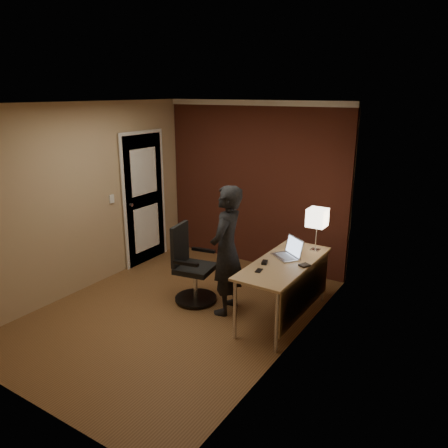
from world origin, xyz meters
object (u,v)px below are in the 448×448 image
Objects in this scene: wallet at (305,265)px; person at (226,250)px; desk at (290,273)px; desk_lamp at (317,218)px; laptop at (290,252)px; office_chair at (191,269)px; mouse at (265,262)px; phone at (259,271)px.

person is (-0.92, -0.19, 0.05)m from wallet.
wallet is (0.18, -0.00, 0.14)m from desk.
desk is 0.78m from desk_lamp.
laptop is 0.42× the size of office_chair.
wallet is (0.27, -0.18, -0.05)m from laptop.
laptop reaches higher than wallet.
mouse reaches higher than desk.
wallet is at bearing 91.80° from person.
office_chair reaches higher than laptop.
phone reaches higher than desk.
desk_lamp reaches higher than phone.
phone is at bearing -106.80° from desk_lamp.
desk_lamp is 0.54× the size of office_chair.
laptop is 4.19× the size of mouse.
wallet is at bearing 6.12° from mouse.
mouse is at bearing -114.49° from desk_lamp.
desk_lamp is at bearing 121.63° from person.
desk is at bearing 19.78° from mouse.
office_chair is (-1.45, -0.20, -0.30)m from wallet.
wallet is (0.37, 0.40, 0.01)m from phone.
laptop is (-0.09, 0.18, 0.19)m from desk.
mouse is 1.08m from office_chair.
desk_lamp is at bearing 28.70° from office_chair.
desk_lamp is 0.34× the size of person.
laptop is (-0.18, -0.37, -0.35)m from desk_lamp.
phone is at bearing -133.05° from wallet.
phone is 1.05× the size of wallet.
desk is 0.33m from mouse.
person is at bearing -168.37° from wallet.
person is at bearing -150.74° from laptop.
office_chair is 0.63× the size of person.
wallet is at bearing -33.90° from laptop.
laptop is at bearing 50.24° from mouse.
desk_lamp is 0.89m from mouse.
office_chair is at bearing -172.15° from wallet.
person is (-0.74, -0.19, 0.19)m from desk.
person is at bearing 164.95° from mouse.
office_chair reaches higher than desk.
office_chair reaches higher than mouse.
person is (-0.66, -0.37, 0.00)m from laptop.
phone is at bearing 59.51° from person.
laptop is at bearing 69.96° from phone.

